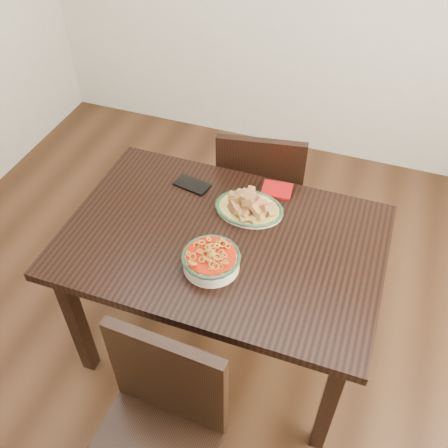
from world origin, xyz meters
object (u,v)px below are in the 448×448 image
(fish_plate, at_px, (249,203))
(noodle_bowl, at_px, (211,259))
(chair_far, at_px, (260,190))
(smartphone, at_px, (192,185))
(chair_near, at_px, (157,429))
(dining_table, at_px, (222,253))

(fish_plate, xyz_separation_m, noodle_bowl, (-0.04, -0.34, -0.00))
(chair_far, distance_m, fish_plate, 0.52)
(fish_plate, xyz_separation_m, smartphone, (-0.29, 0.07, -0.04))
(smartphone, bearing_deg, chair_near, -64.43)
(noodle_bowl, bearing_deg, chair_near, -89.60)
(fish_plate, bearing_deg, chair_near, -92.40)
(chair_far, relative_size, fish_plate, 3.10)
(chair_far, xyz_separation_m, fish_plate, (0.06, -0.43, 0.30))
(dining_table, distance_m, chair_far, 0.63)
(dining_table, relative_size, smartphone, 8.27)
(chair_far, height_order, chair_near, same)
(dining_table, bearing_deg, smartphone, 132.46)
(dining_table, xyz_separation_m, chair_far, (-0.01, 0.61, -0.16))
(fish_plate, bearing_deg, noodle_bowl, -96.82)
(chair_far, relative_size, noodle_bowl, 3.95)
(dining_table, relative_size, chair_far, 1.44)
(noodle_bowl, height_order, smartphone, noodle_bowl)
(fish_plate, distance_m, smartphone, 0.30)
(fish_plate, height_order, smartphone, fish_plate)
(noodle_bowl, bearing_deg, dining_table, 94.26)
(fish_plate, relative_size, noodle_bowl, 1.27)
(noodle_bowl, bearing_deg, fish_plate, 83.18)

